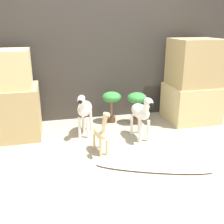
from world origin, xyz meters
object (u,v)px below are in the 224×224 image
Objects in this scene: zebra_right at (141,112)px; surfboard at (153,167)px; zebra_left at (84,109)px; giraffe_figurine at (101,132)px; potted_palm_back at (112,99)px; potted_palm_front at (137,101)px.

surfboard is at bearing -99.63° from zebra_right.
giraffe_figurine is at bearing -78.96° from zebra_left.
zebra_right is at bearing -23.13° from zebra_left.
giraffe_figurine is 1.17× the size of potted_palm_back.
surfboard is (-0.25, -1.29, -0.34)m from potted_palm_front.
surfboard is at bearing -85.80° from potted_palm_back.
giraffe_figurine is at bearing 133.34° from surfboard.
zebra_right is 0.66m from giraffe_figurine.
zebra_left is 0.50× the size of surfboard.
potted_palm_front is 1.36m from surfboard.
potted_palm_front is (0.82, 0.23, -0.01)m from zebra_left.
giraffe_figurine is at bearing -110.18° from potted_palm_back.
giraffe_figurine is 1.16× the size of potted_palm_front.
zebra_right is at bearing -102.52° from potted_palm_front.
giraffe_figurine is 1.08m from potted_palm_front.
giraffe_figurine reaches higher than surfboard.
zebra_right reaches higher than surfboard.
potted_palm_front is at bearing 48.92° from giraffe_figurine.
giraffe_figurine is 0.46× the size of surfboard.
zebra_left is 0.85m from potted_palm_front.
potted_palm_back is (-0.35, 0.15, 0.01)m from potted_palm_front.
potted_palm_back reaches higher than surfboard.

